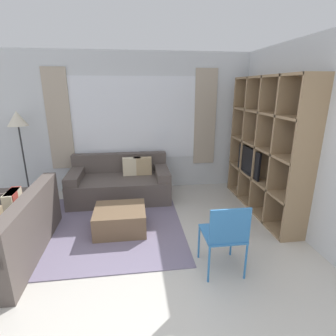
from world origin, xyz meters
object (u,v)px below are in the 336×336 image
object	(u,v)px
couch_main	(121,183)
folding_chair	(225,233)
floor_lamp	(18,124)
couch_side	(5,234)
ottoman	(120,220)
shelving_unit	(266,148)

from	to	relation	value
couch_main	folding_chair	distance (m)	2.64
floor_lamp	folding_chair	distance (m)	4.02
couch_main	folding_chair	bearing A→B (deg)	-62.03
couch_side	folding_chair	distance (m)	2.70
folding_chair	floor_lamp	bearing A→B (deg)	-40.46
ottoman	shelving_unit	bearing A→B (deg)	10.06
couch_side	floor_lamp	size ratio (longest dim) A/B	1.09
couch_main	ottoman	bearing A→B (deg)	-88.37
shelving_unit	couch_main	world-z (taller)	shelving_unit
couch_side	ottoman	distance (m)	1.46
shelving_unit	floor_lamp	size ratio (longest dim) A/B	1.35
shelving_unit	couch_main	size ratio (longest dim) A/B	1.21
shelving_unit	floor_lamp	world-z (taller)	shelving_unit
shelving_unit	ottoman	world-z (taller)	shelving_unit
couch_side	ottoman	xyz separation A→B (m)	(1.40, 0.41, -0.12)
folding_chair	couch_main	bearing A→B (deg)	-62.03
ottoman	floor_lamp	size ratio (longest dim) A/B	0.45
couch_main	couch_side	size ratio (longest dim) A/B	1.02
shelving_unit	couch_side	distance (m)	3.97
floor_lamp	folding_chair	size ratio (longest dim) A/B	1.91
shelving_unit	couch_side	bearing A→B (deg)	-167.56
ottoman	couch_main	bearing A→B (deg)	91.63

